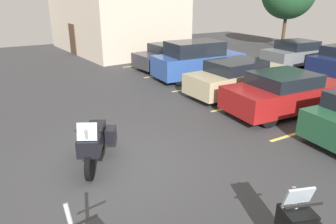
{
  "coord_description": "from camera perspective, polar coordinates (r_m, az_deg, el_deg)",
  "views": [
    {
      "loc": [
        6.5,
        -2.24,
        4.01
      ],
      "look_at": [
        -0.58,
        1.81,
        0.92
      ],
      "focal_mm": 33.41,
      "sensor_mm": 36.0,
      "label": 1
    }
  ],
  "objects": [
    {
      "name": "ground",
      "position": [
        7.98,
        -9.39,
        -10.15
      ],
      "size": [
        44.0,
        44.0,
        0.1
      ],
      "primitive_type": "cube",
      "color": "#38383A"
    },
    {
      "name": "motorcycle_touring",
      "position": [
        7.86,
        -13.31,
        -5.2
      ],
      "size": [
        1.96,
        1.29,
        1.37
      ],
      "color": "black",
      "rests_on": "ground"
    },
    {
      "name": "parking_stripes",
      "position": [
        13.07,
        16.58,
        1.98
      ],
      "size": [
        17.09,
        4.96,
        0.01
      ],
      "color": "#EAE066",
      "rests_on": "ground"
    },
    {
      "name": "car_charcoal",
      "position": [
        18.13,
        0.53,
        10.16
      ],
      "size": [
        2.14,
        4.35,
        1.41
      ],
      "color": "#38383D",
      "rests_on": "ground"
    },
    {
      "name": "car_blue",
      "position": [
        15.92,
        5.4,
        9.36
      ],
      "size": [
        2.01,
        4.58,
        1.85
      ],
      "color": "#2D519E",
      "rests_on": "ground"
    },
    {
      "name": "car_champagne",
      "position": [
        13.62,
        12.99,
        6.18
      ],
      "size": [
        1.98,
        4.94,
        1.46
      ],
      "color": "#C1B289",
      "rests_on": "ground"
    },
    {
      "name": "car_red",
      "position": [
        11.9,
        20.57,
        3.32
      ],
      "size": [
        2.16,
        4.6,
        1.45
      ],
      "color": "maroon",
      "rests_on": "ground"
    },
    {
      "name": "car_far_grey",
      "position": [
        20.4,
        22.9,
        9.82
      ],
      "size": [
        2.04,
        4.7,
        1.49
      ],
      "color": "slate",
      "rests_on": "ground"
    },
    {
      "name": "building_side",
      "position": [
        24.49,
        -9.76,
        18.62
      ],
      "size": [
        11.06,
        8.15,
        6.43
      ],
      "color": "beige",
      "rests_on": "ground"
    }
  ]
}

